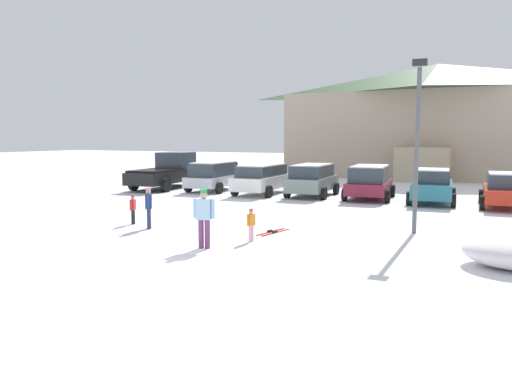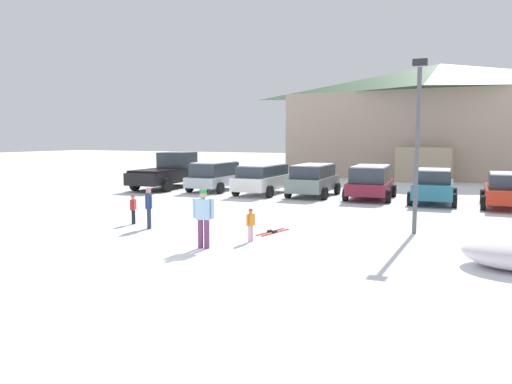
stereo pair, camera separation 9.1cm
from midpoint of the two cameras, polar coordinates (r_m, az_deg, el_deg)
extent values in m
plane|color=white|center=(12.26, -14.76, -8.58)|extent=(160.00, 160.00, 0.00)
cube|color=tan|center=(41.61, 20.07, 6.11)|extent=(22.16, 10.35, 6.45)
pyramid|color=#2E4C2E|center=(41.85, 20.30, 12.06)|extent=(22.79, 10.97, 2.23)
cube|color=tan|center=(36.17, 18.75, 2.97)|extent=(3.68, 1.97, 2.40)
cube|color=silver|center=(28.89, -4.55, 1.33)|extent=(1.93, 4.25, 0.56)
cube|color=#2D3842|center=(28.77, -4.64, 2.60)|extent=(1.68, 3.23, 0.73)
cube|color=white|center=(28.74, -4.65, 3.39)|extent=(1.57, 3.07, 0.06)
cylinder|color=black|center=(30.51, -5.03, 1.06)|extent=(0.24, 0.65, 0.64)
cylinder|color=black|center=(29.65, -1.72, 0.93)|extent=(0.24, 0.65, 0.64)
cylinder|color=black|center=(28.26, -7.52, 0.61)|extent=(0.24, 0.65, 0.64)
cylinder|color=black|center=(27.32, -4.02, 0.45)|extent=(0.24, 0.65, 0.64)
cube|color=white|center=(27.14, 0.97, 1.16)|extent=(1.84, 4.70, 0.69)
cube|color=#2D3842|center=(27.01, 0.90, 2.45)|extent=(1.62, 3.57, 0.55)
cube|color=white|center=(26.99, 0.90, 3.09)|extent=(1.51, 3.39, 0.06)
cylinder|color=black|center=(28.88, 0.35, 0.79)|extent=(0.23, 0.64, 0.64)
cylinder|color=black|center=(28.16, 3.95, 0.63)|extent=(0.23, 0.64, 0.64)
cylinder|color=black|center=(26.27, -2.22, 0.23)|extent=(0.23, 0.64, 0.64)
cylinder|color=black|center=(25.47, 1.67, 0.04)|extent=(0.23, 0.64, 0.64)
cube|color=gray|center=(26.33, 6.69, 0.97)|extent=(1.88, 4.13, 0.70)
cube|color=#2D3842|center=(26.20, 6.66, 2.37)|extent=(1.64, 3.15, 0.61)
cube|color=white|center=(26.17, 6.67, 3.10)|extent=(1.53, 2.99, 0.06)
cylinder|color=black|center=(27.85, 5.55, 0.55)|extent=(0.24, 0.65, 0.64)
cylinder|color=black|center=(27.32, 9.37, 0.38)|extent=(0.24, 0.65, 0.64)
cylinder|color=black|center=(25.46, 3.79, 0.02)|extent=(0.24, 0.65, 0.64)
cylinder|color=black|center=(24.89, 7.95, -0.17)|extent=(0.24, 0.65, 0.64)
cube|color=maroon|center=(25.66, 13.06, 0.57)|extent=(2.18, 4.23, 0.58)
cube|color=#2D3842|center=(25.52, 13.08, 2.01)|extent=(1.89, 3.23, 0.73)
cube|color=white|center=(25.50, 13.10, 2.90)|extent=(1.76, 3.07, 0.06)
cylinder|color=black|center=(27.09, 11.29, 0.30)|extent=(0.27, 0.65, 0.64)
cylinder|color=black|center=(26.83, 15.57, 0.13)|extent=(0.27, 0.65, 0.64)
cylinder|color=black|center=(24.60, 10.30, -0.29)|extent=(0.27, 0.65, 0.64)
cylinder|color=black|center=(24.31, 15.01, -0.48)|extent=(0.27, 0.65, 0.64)
cube|color=#256B80|center=(24.92, 19.70, 0.31)|extent=(1.99, 4.34, 0.68)
cube|color=#2D3842|center=(24.66, 19.74, 1.70)|extent=(1.66, 2.29, 0.56)
cube|color=white|center=(24.63, 19.77, 2.43)|extent=(1.55, 2.18, 0.06)
cylinder|color=black|center=(26.31, 17.72, -0.06)|extent=(0.26, 0.65, 0.64)
cylinder|color=black|center=(26.25, 21.83, -0.23)|extent=(0.26, 0.65, 0.64)
cylinder|color=black|center=(23.70, 17.29, -0.72)|extent=(0.26, 0.65, 0.64)
cylinder|color=black|center=(23.64, 21.85, -0.91)|extent=(0.26, 0.65, 0.64)
cube|color=red|center=(24.63, 26.97, -0.18)|extent=(1.96, 4.38, 0.59)
cube|color=#2D3842|center=(24.37, 27.06, 1.14)|extent=(1.69, 2.29, 0.58)
cube|color=white|center=(24.34, 27.10, 1.89)|extent=(1.58, 2.18, 0.06)
cylinder|color=black|center=(25.96, 24.56, -0.41)|extent=(0.23, 0.64, 0.64)
cylinder|color=black|center=(23.29, 24.65, -1.13)|extent=(0.23, 0.64, 0.64)
cube|color=black|center=(30.60, -10.01, 1.81)|extent=(2.35, 6.08, 0.70)
cube|color=#2D3842|center=(31.57, -8.91, 3.56)|extent=(1.95, 2.02, 1.05)
cube|color=black|center=(29.69, -11.08, 2.45)|extent=(2.19, 3.40, 0.12)
cylinder|color=black|center=(32.72, -9.99, 1.48)|extent=(0.31, 0.81, 0.80)
cylinder|color=black|center=(31.64, -6.62, 1.37)|extent=(0.31, 0.81, 0.80)
cylinder|color=black|center=(29.74, -13.59, 0.92)|extent=(0.31, 0.81, 0.80)
cylinder|color=black|center=(28.55, -10.01, 0.79)|extent=(0.31, 0.81, 0.80)
cylinder|color=#29304A|center=(17.41, -11.95, -2.95)|extent=(0.13, 0.13, 0.69)
cylinder|color=#29304A|center=(17.26, -11.99, -3.03)|extent=(0.13, 0.13, 0.69)
cube|color=navy|center=(17.25, -12.01, -1.05)|extent=(0.35, 0.39, 0.49)
cylinder|color=navy|center=(17.46, -11.95, -0.92)|extent=(0.09, 0.09, 0.46)
cylinder|color=navy|center=(17.04, -12.08, -1.10)|extent=(0.09, 0.09, 0.46)
sphere|color=tan|center=(17.21, -12.04, 0.05)|extent=(0.18, 0.18, 0.18)
cylinder|color=pink|center=(17.20, -12.05, 0.36)|extent=(0.17, 0.17, 0.08)
cylinder|color=#E5ADCC|center=(14.85, -0.56, -4.80)|extent=(0.09, 0.09, 0.49)
cylinder|color=#E5ADCC|center=(14.93, -0.30, -4.74)|extent=(0.09, 0.09, 0.49)
cube|color=orange|center=(14.82, -0.43, -3.20)|extent=(0.19, 0.26, 0.34)
cylinder|color=orange|center=(14.70, -0.81, -3.24)|extent=(0.07, 0.07, 0.33)
cylinder|color=orange|center=(14.93, -0.07, -3.09)|extent=(0.07, 0.07, 0.33)
sphere|color=tan|center=(14.78, -0.44, -2.30)|extent=(0.12, 0.12, 0.12)
cylinder|color=#AF393A|center=(14.77, -0.44, -2.04)|extent=(0.12, 0.12, 0.06)
cylinder|color=#6B3764|center=(14.08, -6.17, -4.76)|extent=(0.15, 0.15, 0.82)
cylinder|color=#6B3764|center=(14.03, -5.46, -4.79)|extent=(0.15, 0.15, 0.82)
cube|color=#9FC5E4|center=(13.94, -5.85, -1.95)|extent=(0.45, 0.34, 0.58)
cylinder|color=#9FC5E4|center=(14.01, -6.86, -1.87)|extent=(0.11, 0.11, 0.55)
cylinder|color=#9FC5E4|center=(13.87, -4.84, -1.92)|extent=(0.11, 0.11, 0.55)
sphere|color=tan|center=(13.89, -5.87, -0.34)|extent=(0.21, 0.21, 0.21)
cylinder|color=green|center=(13.88, -5.88, 0.12)|extent=(0.20, 0.20, 0.10)
cylinder|color=black|center=(18.32, -13.75, -2.81)|extent=(0.09, 0.09, 0.51)
cylinder|color=black|center=(18.43, -13.63, -2.76)|extent=(0.09, 0.09, 0.51)
cube|color=red|center=(18.31, -13.73, -1.43)|extent=(0.22, 0.29, 0.36)
cylinder|color=red|center=(18.16, -13.90, -1.46)|extent=(0.07, 0.07, 0.35)
cylinder|color=red|center=(18.46, -13.56, -1.33)|extent=(0.07, 0.07, 0.35)
sphere|color=tan|center=(18.28, -13.75, -0.66)|extent=(0.13, 0.13, 0.13)
cylinder|color=#B2393A|center=(18.27, -13.75, -0.43)|extent=(0.13, 0.13, 0.06)
cube|color=red|center=(16.40, 1.83, -4.57)|extent=(0.41, 1.50, 0.02)
cube|color=black|center=(16.35, 1.73, -4.46)|extent=(0.12, 0.21, 0.06)
cube|color=red|center=(16.28, 2.41, -4.65)|extent=(0.41, 1.50, 0.02)
cube|color=black|center=(16.23, 2.31, -4.54)|extent=(0.12, 0.21, 0.06)
cylinder|color=#515459|center=(16.71, 18.06, 4.39)|extent=(0.14, 0.14, 5.27)
cube|color=#232326|center=(16.86, 18.40, 13.89)|extent=(0.44, 0.24, 0.20)
camera|label=1|loc=(0.05, -89.85, 0.02)|focal=35.00mm
camera|label=2|loc=(0.05, 90.15, -0.02)|focal=35.00mm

